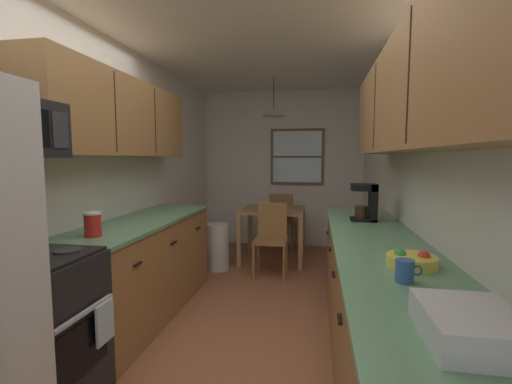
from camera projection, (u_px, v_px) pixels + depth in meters
The scene contains 23 objects.
ground_plane at pixel (255, 310), 3.36m from camera, with size 12.00×12.00×0.00m, color #995B3D.
wall_left at pixel (121, 177), 3.47m from camera, with size 0.10×9.00×2.55m, color silver.
wall_right at pixel (409, 179), 3.01m from camera, with size 0.10×9.00×2.55m, color silver.
wall_back at pixel (282, 169), 5.84m from camera, with size 4.40×0.10×2.55m, color silver.
ceiling_slab at pixel (254, 31), 3.11m from camera, with size 4.40×9.00×0.08m, color white.
stove_range at pixel (32, 334), 1.96m from camera, with size 0.66×0.59×1.10m.
microwave_over_range at pixel (0, 128), 1.87m from camera, with size 0.39×0.62×0.32m.
counter_left at pixel (143, 268), 3.22m from camera, with size 0.64×1.97×0.90m.
upper_cabinets_left at pixel (120, 117), 3.07m from camera, with size 0.33×2.05×0.67m.
counter_right at pixel (382, 315), 2.26m from camera, with size 0.64×3.25×0.90m.
upper_cabinets_right at pixel (417, 94), 2.05m from camera, with size 0.33×2.93×0.67m.
dining_table at pixel (273, 217), 4.95m from camera, with size 0.87×0.84×0.74m.
dining_chair_near at pixel (271, 235), 4.34m from camera, with size 0.40×0.40×0.90m.
dining_chair_far at pixel (282, 218), 5.56m from camera, with size 0.44×0.44×0.90m.
pendant_light at pixel (274, 112), 4.81m from camera, with size 0.33×0.33×0.51m.
back_window at pixel (297, 157), 5.70m from camera, with size 0.86×0.05×0.91m.
trash_bin at pixel (217, 247), 4.58m from camera, with size 0.30×0.30×0.60m, color silver.
storage_canister at pixel (93, 224), 2.49m from camera, with size 0.12×0.12×0.18m.
dish_towel at pixel (105, 322), 2.04m from camera, with size 0.02×0.16×0.24m, color silver.
coffee_maker at pixel (367, 202), 3.10m from camera, with size 0.22×0.18×0.33m.
mug_by_coffeemaker at pixel (405, 271), 1.57m from camera, with size 0.12×0.08×0.10m.
fruit_bowl at pixel (412, 260), 1.80m from camera, with size 0.25×0.25×0.09m.
dish_rack at pixel (472, 326), 1.06m from camera, with size 0.28×0.34×0.10m, color silver.
Camera 1 is at (0.57, -2.18, 1.46)m, focal length 24.51 mm.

